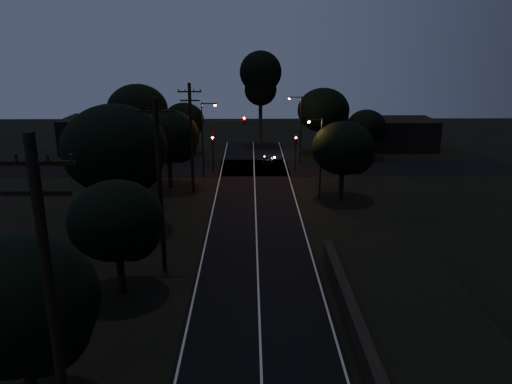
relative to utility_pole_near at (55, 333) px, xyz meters
name	(u,v)px	position (x,y,z in m)	size (l,w,h in m)	color
road_surface	(255,195)	(6.00, 33.12, -6.23)	(60.00, 70.00, 0.03)	black
retaining_wall	(448,382)	(13.74, 5.00, -5.63)	(6.93, 26.00, 1.60)	black
utility_pole_near	(55,333)	(0.00, 0.00, 0.00)	(2.20, 0.30, 12.00)	black
utility_pole_mid	(160,185)	(0.00, 17.00, -0.51)	(2.20, 0.30, 11.00)	black
utility_pole_far	(191,137)	(0.00, 34.00, -0.76)	(2.20, 0.30, 10.50)	black
tree_left_a	(23,308)	(-2.79, 3.88, -1.41)	(5.91, 5.91, 7.48)	black
tree_left_b	(119,223)	(-1.81, 13.89, -1.84)	(5.35, 5.35, 6.79)	black
tree_left_c	(118,151)	(-4.23, 23.84, 0.10)	(7.76, 7.76, 9.81)	black
tree_left_d	(170,138)	(-2.28, 35.88, -1.18)	(6.16, 6.16, 7.81)	black
tree_far_nw	(185,121)	(-2.82, 51.90, -1.99)	(5.20, 5.20, 6.58)	black
tree_far_w	(140,111)	(-7.74, 47.85, -0.21)	(7.28, 7.28, 9.28)	black
tree_far_ne	(325,111)	(15.24, 51.87, -0.79)	(6.67, 6.67, 8.44)	black
tree_far_e	(368,127)	(20.17, 48.90, -2.33)	(4.77, 4.77, 6.05)	black
tree_right_a	(345,150)	(14.20, 31.88, -1.54)	(5.71, 5.71, 7.26)	black
tall_pine	(261,78)	(7.00, 57.00, 3.07)	(5.69, 5.69, 12.94)	black
building_left	(104,134)	(-14.00, 54.00, -4.05)	(10.00, 8.00, 4.40)	black
building_right	(399,133)	(26.00, 55.00, -4.25)	(9.00, 7.00, 4.00)	black
signal_left	(213,147)	(1.40, 41.99, -3.41)	(0.28, 0.35, 4.10)	black
signal_right	(296,147)	(10.60, 41.99, -3.41)	(0.28, 0.35, 4.10)	black
signal_mast	(228,134)	(3.09, 41.99, -1.91)	(3.70, 0.35, 6.25)	black
streetlight_a	(204,135)	(0.69, 40.00, -1.61)	(1.66, 0.26, 8.00)	black
streetlight_b	(299,125)	(11.31, 46.00, -1.61)	(1.66, 0.26, 8.00)	black
streetlight_c	(319,153)	(11.83, 32.00, -1.89)	(1.46, 0.26, 7.50)	black
car	(268,160)	(7.67, 45.73, -5.73)	(1.23, 3.05, 1.04)	black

